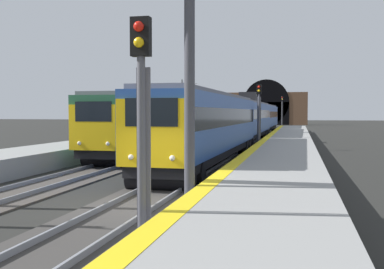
% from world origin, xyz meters
% --- Properties ---
extents(ground_plane, '(320.00, 320.00, 0.00)m').
position_xyz_m(ground_plane, '(0.00, 0.00, 0.00)').
color(ground_plane, black).
extents(platform_right, '(112.00, 3.55, 0.94)m').
position_xyz_m(platform_right, '(0.00, -3.94, 0.47)').
color(platform_right, gray).
rests_on(platform_right, ground_plane).
extents(platform_right_edge_strip, '(112.00, 0.50, 0.01)m').
position_xyz_m(platform_right_edge_strip, '(0.00, -2.41, 0.94)').
color(platform_right_edge_strip, yellow).
rests_on(platform_right_edge_strip, platform_right).
extents(track_main_line, '(160.00, 2.98, 0.21)m').
position_xyz_m(track_main_line, '(0.00, 0.00, 0.04)').
color(track_main_line, '#383533').
rests_on(track_main_line, ground_plane).
extents(train_main_approaching, '(60.38, 3.04, 4.79)m').
position_xyz_m(train_main_approaching, '(32.02, 0.00, 2.22)').
color(train_main_approaching, '#264C99').
rests_on(train_main_approaching, ground_plane).
extents(train_adjacent_platform, '(40.03, 3.03, 4.82)m').
position_xyz_m(train_adjacent_platform, '(27.91, 4.83, 2.24)').
color(train_adjacent_platform, '#235638').
rests_on(train_adjacent_platform, ground_plane).
extents(railway_signal_near, '(0.39, 0.38, 4.70)m').
position_xyz_m(railway_signal_near, '(-4.75, -1.79, 2.78)').
color(railway_signal_near, '#4C4C54').
rests_on(railway_signal_near, ground_plane).
extents(railway_signal_mid, '(0.39, 0.38, 5.00)m').
position_xyz_m(railway_signal_mid, '(23.09, -1.79, 2.94)').
color(railway_signal_mid, '#4C4C54').
rests_on(railway_signal_mid, ground_plane).
extents(railway_signal_far, '(0.39, 0.38, 5.73)m').
position_xyz_m(railway_signal_far, '(74.79, -1.79, 3.33)').
color(railway_signal_far, '#38383D').
rests_on(railway_signal_far, ground_plane).
extents(overhead_signal_gantry, '(0.70, 9.03, 7.01)m').
position_xyz_m(overhead_signal_gantry, '(-1.36, 2.42, 5.33)').
color(overhead_signal_gantry, '#3F3F47').
rests_on(overhead_signal_gantry, ground_plane).
extents(tunnel_portal, '(2.38, 18.25, 10.26)m').
position_xyz_m(tunnel_portal, '(95.93, 2.42, 3.71)').
color(tunnel_portal, brown).
rests_on(tunnel_portal, ground_plane).
extents(catenary_mast_near, '(0.22, 2.23, 7.37)m').
position_xyz_m(catenary_mast_near, '(50.03, 10.90, 3.80)').
color(catenary_mast_near, '#595B60').
rests_on(catenary_mast_near, ground_plane).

